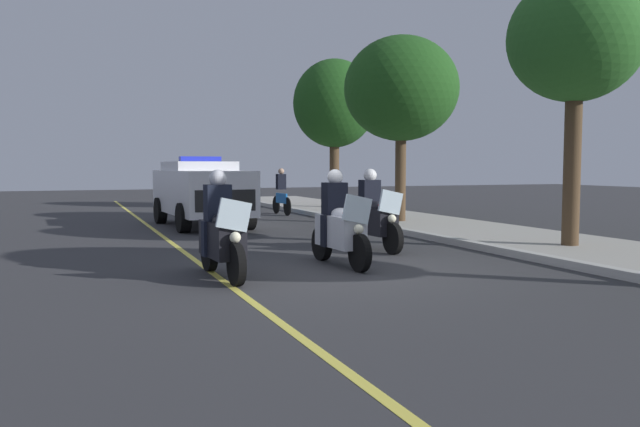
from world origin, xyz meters
The scene contains 12 objects.
ground_plane centered at (0.00, 0.00, 0.00)m, with size 80.00×80.00×0.00m, color #333335.
curb_strip centered at (0.00, 3.79, 0.07)m, with size 48.00×0.24×0.15m, color #B7B5AD.
sidewalk_strip centered at (0.00, 5.69, 0.05)m, with size 48.00×3.60×0.10m, color #A8A399.
lane_stripe_center centered at (0.00, -2.12, 0.00)m, with size 48.00×0.12×0.01m, color #E0D14C.
police_motorcycle_lead_left centered at (-0.22, -2.08, 0.70)m, with size 2.14×0.61×1.72m.
police_motorcycle_lead_right centered at (-0.68, 0.15, 0.70)m, with size 2.14×0.61×1.72m.
police_motorcycle_trailing centered at (-2.38, 1.68, 0.70)m, with size 2.14×0.61×1.72m.
police_suv centered at (-8.99, -0.68, 1.07)m, with size 5.01×2.31×2.05m.
cyclist_background centered at (-12.49, 2.91, 0.84)m, with size 1.76×0.33×1.69m.
tree_mid_block centered at (-0.90, 5.57, 4.38)m, with size 2.80×2.80×5.65m.
tree_far_back centered at (-7.56, 5.12, 4.08)m, with size 3.46×3.46×5.58m.
tree_behind_suv centered at (-14.53, 5.86, 4.28)m, with size 3.36×3.36×5.99m.
Camera 1 is at (9.77, -4.33, 1.78)m, focal length 36.10 mm.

